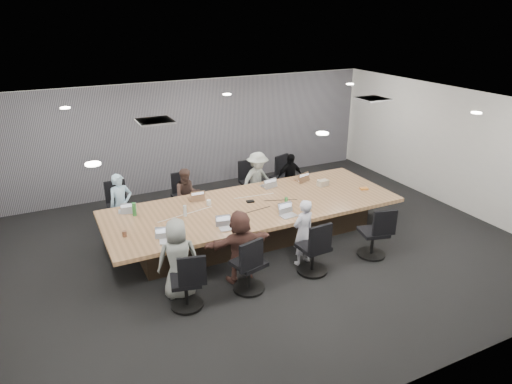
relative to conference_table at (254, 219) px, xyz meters
name	(u,v)px	position (x,y,z in m)	size (l,w,h in m)	color
floor	(265,247)	(0.00, -0.50, -0.40)	(10.00, 8.00, 0.00)	black
ceiling	(266,109)	(0.00, -0.50, 2.40)	(10.00, 8.00, 0.00)	white
wall_back	(196,134)	(0.00, 3.50, 1.00)	(10.00, 2.80, 0.00)	silver
wall_front	(422,291)	(0.00, -4.50, 1.00)	(10.00, 2.80, 0.00)	silver
wall_right	(455,149)	(5.00, -0.50, 1.00)	(8.00, 2.80, 0.00)	silver
curtain	(197,134)	(0.00, 3.42, 1.00)	(9.80, 0.04, 2.80)	slate
conference_table	(254,219)	(0.00, 0.00, 0.00)	(6.00, 2.20, 0.74)	black
chair_0	(119,210)	(-2.41, 1.70, 0.01)	(0.55, 0.55, 0.82)	black
chair_1	(183,200)	(-0.98, 1.70, -0.02)	(0.51, 0.51, 0.76)	black
chair_2	(251,186)	(0.75, 1.70, 0.02)	(0.56, 0.56, 0.84)	black
chair_3	(283,181)	(1.63, 1.70, 0.02)	(0.57, 0.57, 0.84)	black
chair_4	(186,285)	(-2.02, -1.70, 0.00)	(0.55, 0.55, 0.81)	black
chair_5	(249,268)	(-0.92, -1.70, 0.02)	(0.57, 0.57, 0.85)	black
chair_6	(313,251)	(0.35, -1.70, 0.03)	(0.58, 0.58, 0.86)	black
chair_7	(373,236)	(1.71, -1.70, 0.02)	(0.57, 0.57, 0.84)	black
person_0	(121,205)	(-2.41, 1.35, 0.27)	(0.49, 0.32, 1.33)	#A2CAE5
laptop_0	(126,211)	(-2.41, 0.80, 0.35)	(0.30, 0.20, 0.02)	#B2B2B7
person_1	(187,195)	(-0.98, 1.35, 0.22)	(0.60, 0.47, 1.23)	#412E28
laptop_1	(195,199)	(-0.98, 0.80, 0.35)	(0.29, 0.20, 0.02)	#8C6647
person_2	(257,180)	(0.75, 1.35, 0.29)	(0.89, 0.51, 1.38)	#9BA39C
laptop_2	(268,185)	(0.75, 0.80, 0.35)	(0.33, 0.23, 0.02)	#B2B2B7
person_3	(290,178)	(1.63, 1.35, 0.21)	(0.71, 0.30, 1.22)	black
laptop_3	(302,179)	(1.63, 0.80, 0.35)	(0.33, 0.23, 0.02)	#8C6647
person_4	(178,259)	(-2.02, -1.35, 0.29)	(0.68, 0.44, 1.39)	gray
laptop_4	(168,241)	(-2.02, -0.80, 0.35)	(0.30, 0.20, 0.02)	#B2B2B7
person_5	(240,246)	(-0.92, -1.35, 0.26)	(1.22, 0.39, 1.32)	brown
laptop_5	(228,229)	(-0.92, -0.80, 0.35)	(0.28, 0.19, 0.02)	#B2B2B7
person_6	(303,232)	(0.35, -1.35, 0.24)	(0.47, 0.31, 1.28)	silver
laptop_6	(288,216)	(0.35, -0.80, 0.35)	(0.31, 0.22, 0.02)	#B2B2B7
bottle_green_left	(134,209)	(-2.30, 0.52, 0.47)	(0.07, 0.07, 0.27)	#2E7836
bottle_green_right	(286,203)	(0.49, -0.47, 0.46)	(0.07, 0.07, 0.24)	#2E7836
bottle_clear	(185,211)	(-1.43, 0.08, 0.45)	(0.07, 0.07, 0.22)	silver
cup_white_far	(209,203)	(-0.84, 0.37, 0.39)	(0.09, 0.09, 0.11)	white
cup_white_near	(319,182)	(1.85, 0.42, 0.38)	(0.07, 0.07, 0.09)	white
mug_brown	(124,234)	(-2.65, -0.27, 0.39)	(0.08, 0.08, 0.10)	brown
mic_left	(237,217)	(-0.55, -0.41, 0.35)	(0.15, 0.10, 0.03)	black
mic_right	(250,201)	(-0.01, 0.14, 0.35)	(0.16, 0.10, 0.03)	black
stapler	(282,204)	(0.48, -0.31, 0.37)	(0.15, 0.04, 0.06)	black
canvas_bag	(323,183)	(1.86, 0.27, 0.40)	(0.24, 0.15, 0.13)	#C0B095
snack_packet	(364,189)	(2.55, -0.32, 0.36)	(0.17, 0.11, 0.04)	orange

